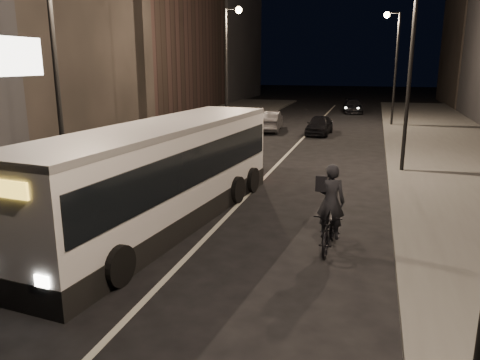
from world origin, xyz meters
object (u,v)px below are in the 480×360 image
Objects in this scene: streetlight_left_near at (61,42)px; car_near at (319,125)px; streetlight_right_mid at (405,47)px; car_far at (353,106)px; streetlight_right_far at (393,53)px; cyclist_on_bicycle at (330,222)px; city_bus at (163,171)px; car_mid at (269,121)px; streetlight_left_far at (230,53)px.

streetlight_left_near is 2.18× the size of car_near.
streetlight_right_mid reaches higher than car_far.
streetlight_right_far is 1.00× the size of streetlight_left_near.
streetlight_right_far is at bearing 53.15° from car_near.
car_far is (-3.02, 9.32, -4.74)m from streetlight_right_far.
city_bus is at bearing 174.30° from cyclist_on_bicycle.
car_far is (5.09, 14.18, -0.09)m from car_mid.
streetlight_right_mid is 1.00× the size of streetlight_right_far.
streetlight_right_mid is at bearing -90.00° from streetlight_right_far.
cyclist_on_bicycle is at bearing -101.57° from streetlight_right_mid.
city_bus is 4.89× the size of cyclist_on_bicycle.
car_mid is (-3.58, 0.66, 0.08)m from car_near.
car_mid is (2.55, 1.14, -4.65)m from streetlight_left_far.
streetlight_left_far reaches higher than cyclist_on_bicycle.
streetlight_left_near is at bearing -143.12° from streetlight_right_mid.
streetlight_left_near is at bearing 173.46° from city_bus.
car_far is (-3.02, 25.32, -4.74)m from streetlight_right_mid.
streetlight_right_far is 8.56m from car_near.
car_near is 14.91m from car_far.
streetlight_left_near reaches higher than car_near.
car_near is at bearing 99.93° from cyclist_on_bicycle.
car_far is at bearing 77.08° from streetlight_left_near.
cyclist_on_bicycle is at bearing -2.17° from city_bus.
car_mid is at bearing 24.03° from streetlight_left_far.
streetlight_left_near and streetlight_left_far have the same top height.
car_near is 0.87× the size of car_far.
city_bus is 2.64× the size of car_far.
car_near is at bearing 163.47° from car_mid.
city_bus is at bearing -105.59° from streetlight_right_far.
city_bus is 5.10m from cyclist_on_bicycle.
streetlight_left_far is (-10.66, -6.00, 0.00)m from streetlight_right_far.
streetlight_left_near is 34.51m from car_far.
streetlight_right_mid is at bearing 119.96° from car_mid.
city_bus is (-6.93, -24.84, -3.72)m from streetlight_right_far.
streetlight_left_far is (0.00, 18.00, 0.00)m from streetlight_left_near.
streetlight_left_near is 18.00m from streetlight_left_far.
car_mid is at bearing -116.87° from car_far.
car_near reaches higher than car_far.
cyclist_on_bicycle reaches higher than car_far.
streetlight_right_mid is 13.33m from streetlight_left_near.
streetlight_right_mid is 16.00m from streetlight_right_far.
streetlight_right_mid is at bearing -64.08° from car_near.
car_mid reaches higher than car_near.
streetlight_left_near is 19.86m from car_mid.
streetlight_left_near is 5.34m from city_bus.
city_bus is at bearing -12.69° from streetlight_left_near.
streetlight_right_far is at bearing 80.55° from city_bus.
streetlight_right_far is at bearing 88.24° from cyclist_on_bicycle.
streetlight_left_far reaches higher than car_far.
streetlight_left_far is 3.50× the size of cyclist_on_bicycle.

